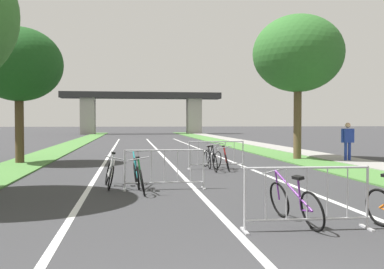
% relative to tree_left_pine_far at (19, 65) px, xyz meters
% --- Properties ---
extents(grass_verge_left, '(2.04, 71.77, 0.05)m').
position_rel_tree_left_pine_far_xyz_m(grass_verge_left, '(0.24, 13.33, -4.14)').
color(grass_verge_left, '#477A38').
rests_on(grass_verge_left, ground).
extents(grass_verge_right, '(2.04, 71.77, 0.05)m').
position_rel_tree_left_pine_far_xyz_m(grass_verge_right, '(12.38, 13.33, -4.14)').
color(grass_verge_right, '#477A38').
rests_on(grass_verge_right, ground).
extents(sidewalk_path_right, '(1.75, 71.77, 0.08)m').
position_rel_tree_left_pine_far_xyz_m(sidewalk_path_right, '(14.28, 13.33, -4.13)').
color(sidewalk_path_right, gray).
rests_on(sidewalk_path_right, ground).
extents(lane_stripe_center, '(0.14, 41.52, 0.01)m').
position_rel_tree_left_pine_far_xyz_m(lane_stripe_center, '(6.31, 4.73, -4.16)').
color(lane_stripe_center, silver).
rests_on(lane_stripe_center, ground).
extents(lane_stripe_right_lane, '(0.14, 41.52, 0.01)m').
position_rel_tree_left_pine_far_xyz_m(lane_stripe_right_lane, '(9.09, 4.73, -4.16)').
color(lane_stripe_right_lane, silver).
rests_on(lane_stripe_right_lane, ground).
extents(lane_stripe_left_lane, '(0.14, 41.52, 0.01)m').
position_rel_tree_left_pine_far_xyz_m(lane_stripe_left_lane, '(3.53, 4.73, -4.16)').
color(lane_stripe_left_lane, silver).
rests_on(lane_stripe_left_lane, ground).
extents(overpass_bridge, '(22.59, 3.23, 5.94)m').
position_rel_tree_left_pine_far_xyz_m(overpass_bridge, '(6.31, 43.29, 0.05)').
color(overpass_bridge, '#2D2D30').
rests_on(overpass_bridge, ground).
extents(tree_left_pine_far, '(3.65, 3.65, 5.75)m').
position_rel_tree_left_pine_far_xyz_m(tree_left_pine_far, '(0.00, 0.00, 0.00)').
color(tree_left_pine_far, '#4C3823').
rests_on(tree_left_pine_far, ground).
extents(tree_right_maple_mid, '(4.19, 4.19, 6.72)m').
position_rel_tree_left_pine_far_xyz_m(tree_right_maple_mid, '(12.36, 0.18, 0.75)').
color(tree_right_maple_mid, brown).
rests_on(tree_right_maple_mid, ground).
extents(crowd_barrier_nearest, '(2.15, 0.53, 1.05)m').
position_rel_tree_left_pine_far_xyz_m(crowd_barrier_nearest, '(7.48, -12.41, -3.65)').
color(crowd_barrier_nearest, '#ADADB2').
rests_on(crowd_barrier_nearest, ground).
extents(crowd_barrier_second, '(2.13, 0.45, 1.05)m').
position_rel_tree_left_pine_far_xyz_m(crowd_barrier_second, '(5.52, -7.80, -3.65)').
color(crowd_barrier_second, '#ADADB2').
rests_on(crowd_barrier_second, ground).
extents(crowd_barrier_third, '(2.14, 0.50, 1.05)m').
position_rel_tree_left_pine_far_xyz_m(crowd_barrier_third, '(7.83, -3.18, -3.65)').
color(crowd_barrier_third, '#ADADB2').
rests_on(crowd_barrier_third, ground).
extents(bicycle_white_0, '(0.60, 1.72, 0.95)m').
position_rel_tree_left_pine_far_xyz_m(bicycle_white_0, '(4.07, -7.29, -3.80)').
color(bicycle_white_0, black).
rests_on(bicycle_white_0, ground).
extents(bicycle_black_2, '(0.45, 1.77, 1.00)m').
position_rel_tree_left_pine_far_xyz_m(bicycle_black_2, '(7.54, -3.73, -3.78)').
color(bicycle_black_2, black).
rests_on(bicycle_black_2, ground).
extents(bicycle_teal_3, '(0.51, 1.64, 0.96)m').
position_rel_tree_left_pine_far_xyz_m(bicycle_teal_3, '(4.79, -7.25, -3.82)').
color(bicycle_teal_3, black).
rests_on(bicycle_teal_3, ground).
extents(bicycle_purple_4, '(0.67, 1.77, 0.95)m').
position_rel_tree_left_pine_far_xyz_m(bicycle_purple_4, '(7.43, -12.00, -3.79)').
color(bicycle_purple_4, black).
rests_on(bicycle_purple_4, ground).
extents(bicycle_silver_5, '(0.73, 1.70, 1.03)m').
position_rel_tree_left_pine_far_xyz_m(bicycle_silver_5, '(7.73, -2.81, -3.78)').
color(bicycle_silver_5, black).
rests_on(bicycle_silver_5, ground).
extents(bicycle_green_6, '(0.52, 1.63, 0.94)m').
position_rel_tree_left_pine_far_xyz_m(bicycle_green_6, '(4.89, -8.23, -3.80)').
color(bicycle_green_6, black).
rests_on(bicycle_green_6, ground).
extents(bicycle_red_7, '(0.69, 1.63, 0.93)m').
position_rel_tree_left_pine_far_xyz_m(bicycle_red_7, '(8.13, -3.58, -3.81)').
color(bicycle_red_7, black).
rests_on(bicycle_red_7, ground).
extents(pedestrian_waiting, '(0.63, 0.32, 1.74)m').
position_rel_tree_left_pine_far_xyz_m(pedestrian_waiting, '(14.07, -1.33, -3.11)').
color(pedestrian_waiting, navy).
rests_on(pedestrian_waiting, ground).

